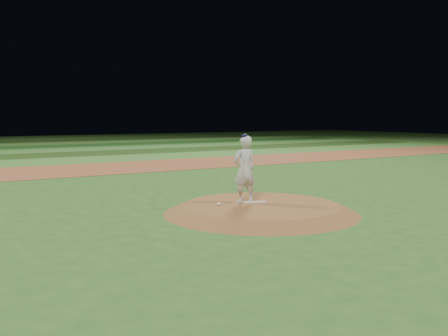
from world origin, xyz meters
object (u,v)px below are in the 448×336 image
object	(u,v)px
pitchers_mound	(261,209)
pitching_rubber	(254,202)
pitcher_on_mound	(245,169)
rosin_bag	(219,204)

from	to	relation	value
pitchers_mound	pitching_rubber	xyz separation A→B (m)	(-0.04, 0.28, 0.14)
pitching_rubber	pitcher_on_mound	world-z (taller)	pitcher_on_mound
pitchers_mound	rosin_bag	size ratio (longest dim) A/B	42.18
pitchers_mound	pitcher_on_mound	bearing A→B (deg)	124.63
rosin_bag	pitcher_on_mound	bearing A→B (deg)	-5.41
pitchers_mound	pitcher_on_mound	size ratio (longest dim) A/B	2.78
pitching_rubber	rosin_bag	world-z (taller)	rosin_bag
pitchers_mound	rosin_bag	world-z (taller)	rosin_bag
pitchers_mound	pitching_rubber	size ratio (longest dim) A/B	8.29
rosin_bag	pitcher_on_mound	world-z (taller)	pitcher_on_mound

